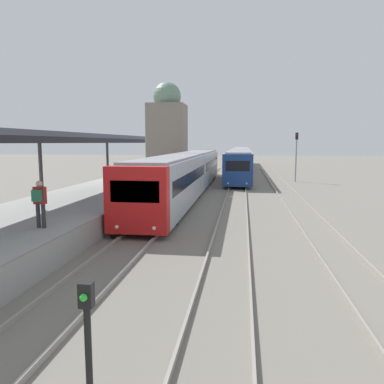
{
  "coord_description": "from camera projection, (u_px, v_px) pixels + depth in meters",
  "views": [
    {
      "loc": [
        4.31,
        1.24,
        4.01
      ],
      "look_at": [
        1.92,
        18.67,
        1.67
      ],
      "focal_mm": 35.0,
      "sensor_mm": 36.0,
      "label": 1
    }
  ],
  "objects": [
    {
      "name": "person_on_platform",
      "position": [
        40.0,
        200.0,
        12.98
      ],
      "size": [
        0.4,
        0.4,
        1.66
      ],
      "color": "#2D2D33",
      "rests_on": "station_platform"
    },
    {
      "name": "train_near",
      "position": [
        188.0,
        171.0,
        29.52
      ],
      "size": [
        2.63,
        29.42,
        3.16
      ],
      "color": "red",
      "rests_on": "ground_plane"
    },
    {
      "name": "platform_canopy",
      "position": [
        40.0,
        136.0,
        16.14
      ],
      "size": [
        4.0,
        20.37,
        3.39
      ],
      "color": "#4C515B",
      "rests_on": "station_platform"
    },
    {
      "name": "distant_domed_building",
      "position": [
        167.0,
        131.0,
        48.22
      ],
      "size": [
        4.64,
        4.64,
        11.64
      ],
      "color": "slate",
      "rests_on": "ground_plane"
    },
    {
      "name": "train_far",
      "position": [
        240.0,
        159.0,
        52.64
      ],
      "size": [
        2.62,
        42.96,
        3.15
      ],
      "color": "navy",
      "rests_on": "ground_plane"
    },
    {
      "name": "signal_post_near",
      "position": [
        88.0,
        337.0,
        5.3
      ],
      "size": [
        0.2,
        0.21,
        2.07
      ],
      "color": "black",
      "rests_on": "ground_plane"
    },
    {
      "name": "signal_mast_far",
      "position": [
        296.0,
        151.0,
        38.08
      ],
      "size": [
        0.28,
        0.29,
        5.01
      ],
      "color": "gray",
      "rests_on": "ground_plane"
    }
  ]
}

